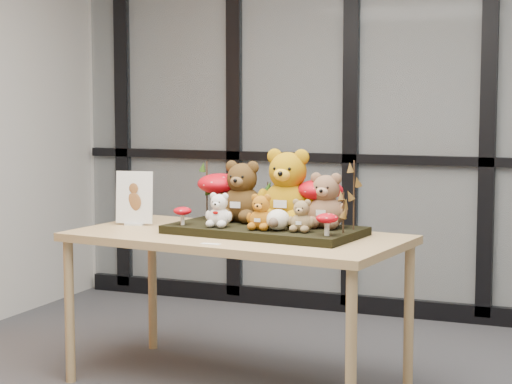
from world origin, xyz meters
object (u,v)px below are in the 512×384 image
at_px(bear_tan_back, 326,197).
at_px(plush_cream_hedgehog, 278,219).
at_px(mushroom_back_left, 220,194).
at_px(display_table, 237,247).
at_px(mushroom_front_left, 183,215).
at_px(bear_beige_small, 302,214).
at_px(mushroom_front_right, 327,223).
at_px(sign_holder, 134,200).
at_px(mushroom_back_right, 320,200).
at_px(bear_white_bow, 219,208).
at_px(bear_brown_medium, 242,188).
at_px(diorama_tray, 265,230).
at_px(bear_small_yellow, 261,210).
at_px(bear_pooh_yellow, 288,183).

relative_size(bear_tan_back, plush_cream_hedgehog, 2.63).
bearing_deg(plush_cream_hedgehog, mushroom_back_left, 153.21).
distance_m(display_table, mushroom_front_left, 0.32).
xyz_separation_m(bear_beige_small, plush_cream_hedgehog, (-0.12, -0.00, -0.03)).
distance_m(mushroom_front_left, mushroom_front_right, 0.79).
bearing_deg(sign_holder, mushroom_back_right, -6.72).
bearing_deg(bear_beige_small, mushroom_back_left, 159.48).
bearing_deg(bear_white_bow, mushroom_front_right, -0.22).
relative_size(display_table, mushroom_front_right, 15.06).
xyz_separation_m(bear_brown_medium, plush_cream_hedgehog, (0.29, -0.24, -0.12)).
xyz_separation_m(display_table, bear_tan_back, (0.43, 0.12, 0.26)).
distance_m(diorama_tray, bear_small_yellow, 0.17).
distance_m(display_table, bear_small_yellow, 0.27).
relative_size(bear_brown_medium, bear_beige_small, 2.00).
bearing_deg(sign_holder, mushroom_front_left, -34.28).
bearing_deg(mushroom_back_left, mushroom_back_right, -5.66).
height_order(bear_beige_small, mushroom_front_left, bear_beige_small).
bearing_deg(mushroom_back_left, bear_beige_small, -27.29).
xyz_separation_m(bear_beige_small, sign_holder, (-1.01, 0.16, 0.01)).
height_order(bear_white_bow, mushroom_back_right, mushroom_back_right).
xyz_separation_m(bear_white_bow, mushroom_front_left, (-0.20, -0.00, -0.04)).
bearing_deg(bear_tan_back, mushroom_front_left, -158.65).
height_order(bear_beige_small, mushroom_back_right, mushroom_back_right).
distance_m(bear_brown_medium, plush_cream_hedgehog, 0.39).
xyz_separation_m(bear_beige_small, mushroom_front_left, (-0.64, -0.00, -0.04)).
xyz_separation_m(diorama_tray, mushroom_front_left, (-0.40, -0.11, 0.07)).
relative_size(mushroom_back_left, mushroom_front_left, 2.63).
height_order(bear_white_bow, mushroom_front_left, bear_white_bow).
xyz_separation_m(bear_brown_medium, mushroom_front_left, (-0.23, -0.23, -0.12)).
height_order(bear_white_bow, mushroom_back_left, mushroom_back_left).
height_order(diorama_tray, bear_brown_medium, bear_brown_medium).
xyz_separation_m(diorama_tray, plush_cream_hedgehog, (0.11, -0.11, 0.08)).
height_order(bear_brown_medium, mushroom_back_right, bear_brown_medium).
height_order(bear_beige_small, mushroom_back_left, mushroom_back_left).
bearing_deg(display_table, mushroom_front_right, -7.70).
bearing_deg(mushroom_front_right, mushroom_back_left, 153.26).
bearing_deg(mushroom_back_right, bear_tan_back, -46.66).
xyz_separation_m(mushroom_back_left, mushroom_front_left, (-0.08, -0.29, -0.08)).
height_order(display_table, bear_pooh_yellow, bear_pooh_yellow).
distance_m(bear_brown_medium, bear_beige_small, 0.48).
height_order(bear_tan_back, bear_beige_small, bear_tan_back).
relative_size(bear_brown_medium, sign_holder, 1.20).
height_order(display_table, sign_holder, sign_holder).
distance_m(bear_brown_medium, bear_tan_back, 0.47).
relative_size(diorama_tray, mushroom_back_right, 3.72).
relative_size(bear_beige_small, mushroom_back_left, 0.65).
distance_m(bear_white_bow, plush_cream_hedgehog, 0.31).
distance_m(display_table, sign_holder, 0.68).
bearing_deg(mushroom_front_left, bear_white_bow, 0.98).
bearing_deg(display_table, bear_small_yellow, -17.46).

